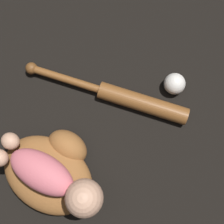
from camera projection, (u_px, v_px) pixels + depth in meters
name	position (u px, v px, depth m)	size (l,w,h in m)	color
ground_plane	(44.00, 194.00, 1.03)	(6.00, 6.00, 0.00)	black
baseball_glove	(51.00, 170.00, 1.00)	(0.37, 0.34, 0.11)	#935B2D
baby_figure	(55.00, 180.00, 0.90)	(0.36, 0.25, 0.11)	#D16670
baseball_bat	(126.00, 98.00, 1.09)	(0.49, 0.41, 0.06)	brown
baseball	(175.00, 84.00, 1.10)	(0.08, 0.08, 0.08)	white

